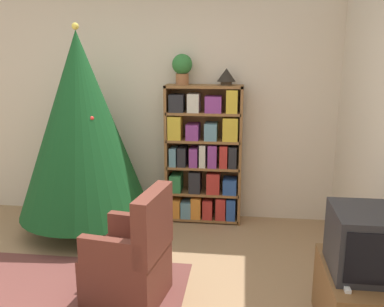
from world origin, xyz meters
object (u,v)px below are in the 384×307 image
Objects in this scene: television at (361,241)px; armchair at (132,263)px; bookshelf at (204,157)px; christmas_tree at (81,125)px; potted_plant at (182,67)px; table_lamp at (226,76)px.

television reaches higher than armchair.
christmas_tree is (-1.23, -0.46, 0.41)m from bookshelf.
potted_plant reaches higher than television.
armchair is 4.60× the size of table_lamp.
table_lamp is (0.23, 0.01, 0.90)m from bookshelf.
christmas_tree is 1.24m from potted_plant.
bookshelf is at bearing -1.88° from potted_plant.
potted_plant reaches higher than armchair.
table_lamp is (1.46, 0.46, 0.49)m from christmas_tree.
christmas_tree is at bearing -162.44° from table_lamp.
potted_plant is 0.48m from table_lamp.
christmas_tree is 10.93× the size of table_lamp.
armchair is 2.80× the size of potted_plant.
potted_plant is 1.64× the size of table_lamp.
christmas_tree reaches higher than table_lamp.
bookshelf is 1.80m from armchair.
television is 2.65m from potted_plant.
christmas_tree is 2.38× the size of armchair.
potted_plant is at bearing 25.13° from christmas_tree.
bookshelf is 1.38m from christmas_tree.
bookshelf reaches higher than armchair.
television is at bearing 89.91° from armchair.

